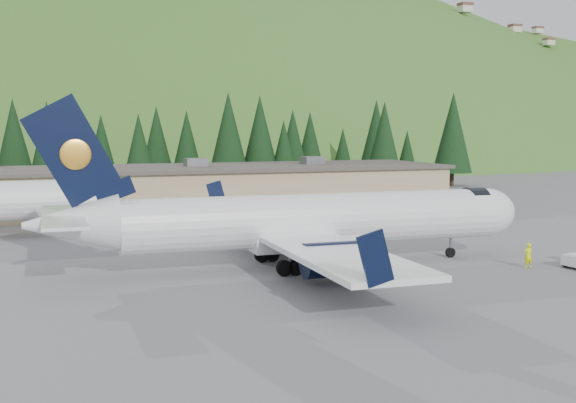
% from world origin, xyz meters
% --- Properties ---
extents(ground, '(600.00, 600.00, 0.00)m').
position_xyz_m(ground, '(0.00, 0.00, 0.00)').
color(ground, slate).
extents(airliner, '(35.58, 33.32, 11.83)m').
position_xyz_m(airliner, '(-1.04, 0.03, 3.15)').
color(airliner, white).
rests_on(airliner, ground).
extents(terminal_building, '(71.00, 17.00, 6.10)m').
position_xyz_m(terminal_building, '(-5.01, 38.00, 2.62)').
color(terminal_building, tan).
rests_on(terminal_building, ground).
extents(ramp_worker, '(0.67, 0.46, 1.75)m').
position_xyz_m(ramp_worker, '(13.50, -5.70, 0.88)').
color(ramp_worker, '#F2FF00').
rests_on(ramp_worker, ground).
extents(tree_line, '(113.56, 19.64, 14.31)m').
position_xyz_m(tree_line, '(-6.51, 60.16, 7.71)').
color(tree_line, black).
rests_on(tree_line, ground).
extents(hills, '(614.00, 330.00, 300.00)m').
position_xyz_m(hills, '(53.34, 207.38, -82.80)').
color(hills, '#37651D').
rests_on(hills, ground).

